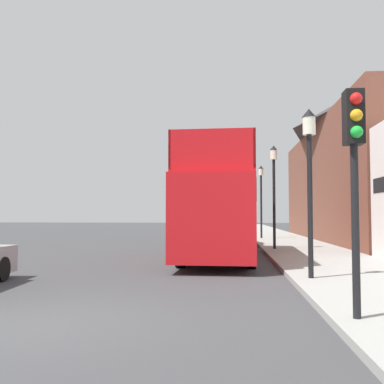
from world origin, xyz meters
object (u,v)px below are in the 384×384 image
Objects in this scene: parked_car_ahead_of_bus at (238,233)px; lamp_post_nearest at (309,159)px; lamp_post_second at (274,178)px; lamp_post_third at (261,188)px; tour_bus at (221,210)px; traffic_signal at (354,150)px.

lamp_post_nearest reaches higher than parked_car_ahead_of_bus.
parked_car_ahead_of_bus is 0.82× the size of lamp_post_second.
lamp_post_third is (0.15, 19.52, 0.43)m from lamp_post_nearest.
lamp_post_third is at bearing 89.52° from lamp_post_second.
tour_bus is 4.70m from lamp_post_second.
lamp_post_second is 9.76m from lamp_post_third.
tour_bus is 2.82× the size of traffic_signal.
tour_bus is at bearing 111.36° from lamp_post_nearest.
parked_car_ahead_of_bus is 18.16m from traffic_signal.
lamp_post_nearest is 0.86× the size of lamp_post_third.
lamp_post_third is (0.24, 23.96, 0.83)m from traffic_signal.
tour_bus is 2.04× the size of lamp_post_second.
traffic_signal is at bearing -75.69° from tour_bus.
tour_bus is at bearing -97.21° from parked_car_ahead_of_bus.
lamp_post_second is at bearing 89.63° from lamp_post_nearest.
lamp_post_nearest is 19.52m from lamp_post_third.
tour_bus is 13.80m from lamp_post_third.
lamp_post_second is at bearing -67.89° from parked_car_ahead_of_bus.
lamp_post_third reaches higher than traffic_signal.
tour_bus reaches higher than traffic_signal.
traffic_signal is at bearing -86.43° from parked_car_ahead_of_bus.
lamp_post_third is at bearing 89.57° from lamp_post_nearest.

